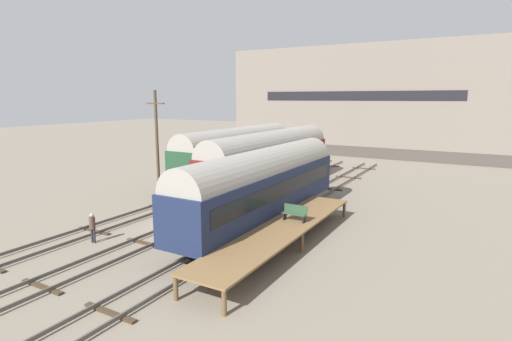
# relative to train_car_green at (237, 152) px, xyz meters

# --- Properties ---
(ground_plane) EXTENTS (200.00, 200.00, 0.00)m
(ground_plane) POSITION_rel_train_car_green_xyz_m (4.22, -13.19, -3.03)
(ground_plane) COLOR slate
(track_left) EXTENTS (2.60, 60.00, 0.26)m
(track_left) POSITION_rel_train_car_green_xyz_m (-0.00, -13.19, -2.89)
(track_left) COLOR #4C4742
(track_left) RESTS_ON ground
(track_middle) EXTENTS (2.60, 60.00, 0.26)m
(track_middle) POSITION_rel_train_car_green_xyz_m (4.22, -13.19, -2.89)
(track_middle) COLOR #4C4742
(track_middle) RESTS_ON ground
(track_right) EXTENTS (2.60, 60.00, 0.26)m
(track_right) POSITION_rel_train_car_green_xyz_m (8.44, -13.19, -2.89)
(track_right) COLOR #4C4742
(track_right) RESTS_ON ground
(train_car_green) EXTENTS (2.90, 16.44, 5.30)m
(train_car_green) POSITION_rel_train_car_green_xyz_m (0.00, 0.00, 0.00)
(train_car_green) COLOR black
(train_car_green) RESTS_ON ground
(train_car_navy) EXTENTS (2.85, 16.35, 4.95)m
(train_car_navy) POSITION_rel_train_car_green_xyz_m (8.44, -10.15, -0.21)
(train_car_navy) COLOR black
(train_car_navy) RESTS_ON ground
(train_car_maroon) EXTENTS (2.99, 18.57, 5.24)m
(train_car_maroon) POSITION_rel_train_car_green_xyz_m (4.22, -1.09, -0.04)
(train_car_maroon) COLOR black
(train_car_maroon) RESTS_ON ground
(station_platform) EXTENTS (2.64, 14.80, 1.14)m
(station_platform) POSITION_rel_train_car_green_xyz_m (11.07, -12.90, -1.97)
(station_platform) COLOR brown
(station_platform) RESTS_ON ground
(bench) EXTENTS (1.40, 0.40, 0.91)m
(bench) POSITION_rel_train_car_green_xyz_m (11.17, -11.45, -1.40)
(bench) COLOR #2D4C33
(bench) RESTS_ON station_platform
(person_worker) EXTENTS (0.32, 0.32, 1.71)m
(person_worker) POSITION_rel_train_car_green_xyz_m (1.56, -17.47, -2.00)
(person_worker) COLOR #282833
(person_worker) RESTS_ON ground
(utility_pole) EXTENTS (1.80, 0.24, 8.62)m
(utility_pole) POSITION_rel_train_car_green_xyz_m (-2.65, -7.73, 1.44)
(utility_pole) COLOR #473828
(utility_pole) RESTS_ON ground
(warehouse_building) EXTENTS (38.10, 12.10, 15.13)m
(warehouse_building) POSITION_rel_train_car_green_xyz_m (4.63, 28.44, 4.54)
(warehouse_building) COLOR #46403A
(warehouse_building) RESTS_ON ground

